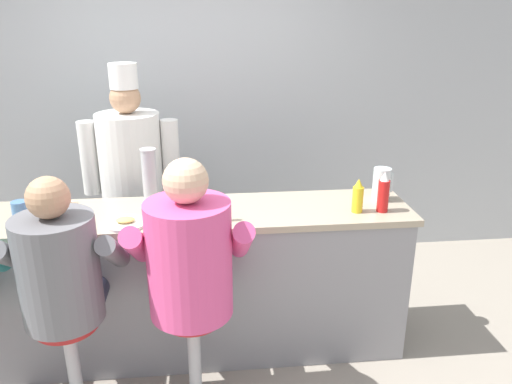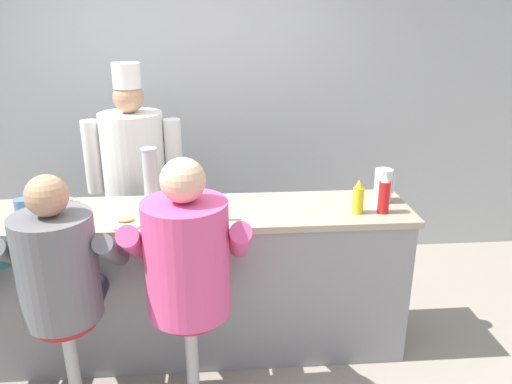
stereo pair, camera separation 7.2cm
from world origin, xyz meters
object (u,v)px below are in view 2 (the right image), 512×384
ketchup_bottle_red (384,194)px  diner_seated_grey (61,272)px  water_pitcher_clear (383,185)px  coffee_mug_tan (66,205)px  breakfast_plate (125,221)px  coffee_mug_blue (23,205)px  diner_seated_pink (188,262)px  napkin_dispenser_chrome (168,208)px  cook_in_whites_near (135,176)px  hot_sauce_bottle_orange (223,210)px  cup_stack_steel (151,177)px  mustard_bottle_yellow (358,198)px  cereal_bowl (39,216)px

ketchup_bottle_red → diner_seated_grey: (-1.80, -0.41, -0.22)m
water_pitcher_clear → coffee_mug_tan: size_ratio=1.51×
breakfast_plate → coffee_mug_blue: size_ratio=1.71×
coffee_mug_blue → diner_seated_pink: bearing=-30.0°
coffee_mug_blue → breakfast_plate: bearing=-19.9°
water_pitcher_clear → napkin_dispenser_chrome: bearing=-171.4°
ketchup_bottle_red → napkin_dispenser_chrome: size_ratio=1.73×
ketchup_bottle_red → breakfast_plate: bearing=-178.1°
napkin_dispenser_chrome → diner_seated_grey: bearing=-143.0°
breakfast_plate → cook_in_whites_near: cook_in_whites_near is taller
napkin_dispenser_chrome → coffee_mug_tan: bearing=163.5°
ketchup_bottle_red → breakfast_plate: 1.53m
hot_sauce_bottle_orange → napkin_dispenser_chrome: 0.32m
napkin_dispenser_chrome → cup_stack_steel: bearing=116.9°
mustard_bottle_yellow → diner_seated_pink: 1.09m
diner_seated_grey → coffee_mug_tan: bearing=101.1°
cup_stack_steel → diner_seated_pink: diner_seated_pink is taller
hot_sauce_bottle_orange → water_pitcher_clear: size_ratio=0.65×
hot_sauce_bottle_orange → ketchup_bottle_red: bearing=2.8°
hot_sauce_bottle_orange → cup_stack_steel: (-0.44, 0.27, 0.12)m
cup_stack_steel → diner_seated_pink: bearing=-68.7°
breakfast_plate → diner_seated_grey: diner_seated_grey is taller
breakfast_plate → coffee_mug_blue: coffee_mug_blue is taller
diner_seated_pink → cereal_bowl: bearing=153.0°
cereal_bowl → diner_seated_pink: (0.88, -0.45, -0.10)m
mustard_bottle_yellow → water_pitcher_clear: water_pitcher_clear is taller
hot_sauce_bottle_orange → diner_seated_grey: diner_seated_grey is taller
breakfast_plate → cup_stack_steel: 0.35m
coffee_mug_tan → diner_seated_pink: diner_seated_pink is taller
mustard_bottle_yellow → hot_sauce_bottle_orange: (-0.81, -0.05, -0.03)m
napkin_dispenser_chrome → breakfast_plate: bearing=-171.5°
water_pitcher_clear → cook_in_whites_near: size_ratio=0.12×
coffee_mug_tan → cook_in_whites_near: cook_in_whites_near is taller
mustard_bottle_yellow → breakfast_plate: size_ratio=0.89×
coffee_mug_tan → breakfast_plate: bearing=-29.9°
cereal_bowl → coffee_mug_tan: coffee_mug_tan is taller
breakfast_plate → diner_seated_pink: size_ratio=0.16×
ketchup_bottle_red → coffee_mug_blue: (-2.17, 0.18, -0.08)m
cup_stack_steel → coffee_mug_blue: bearing=-176.9°
coffee_mug_tan → napkin_dispenser_chrome: (0.63, -0.19, 0.03)m
water_pitcher_clear → diner_seated_pink: bearing=-154.1°
coffee_mug_tan → coffee_mug_blue: 0.26m
coffee_mug_tan → water_pitcher_clear: bearing=0.4°
hot_sauce_bottle_orange → diner_seated_pink: (-0.19, -0.36, -0.14)m
cereal_bowl → napkin_dispenser_chrome: napkin_dispenser_chrome is taller
mustard_bottle_yellow → cook_in_whites_near: bearing=150.7°
cereal_bowl → cup_stack_steel: cup_stack_steel is taller
hot_sauce_bottle_orange → coffee_mug_tan: size_ratio=0.98×
coffee_mug_blue → diner_seated_pink: 1.18m
ketchup_bottle_red → water_pitcher_clear: ketchup_bottle_red is taller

